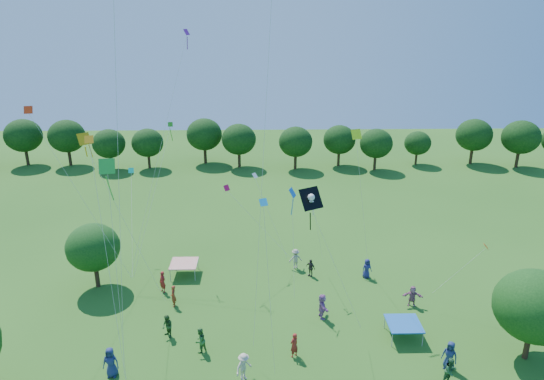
{
  "coord_description": "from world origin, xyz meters",
  "views": [
    {
      "loc": [
        -0.61,
        -11.86,
        20.16
      ],
      "look_at": [
        0.0,
        14.0,
        11.0
      ],
      "focal_mm": 32.0,
      "sensor_mm": 36.0,
      "label": 1
    }
  ],
  "objects_px": {
    "pirate_kite": "(312,200)",
    "near_tree_east": "(535,306)",
    "tent_red_stripe": "(184,263)",
    "tent_blue": "(404,324)",
    "near_tree_north": "(93,247)"
  },
  "relations": [
    {
      "from": "near_tree_east",
      "to": "pirate_kite",
      "type": "relative_size",
      "value": 0.6
    },
    {
      "from": "tent_red_stripe",
      "to": "near_tree_north",
      "type": "bearing_deg",
      "value": -165.39
    },
    {
      "from": "near_tree_east",
      "to": "tent_blue",
      "type": "relative_size",
      "value": 2.72
    },
    {
      "from": "near_tree_east",
      "to": "near_tree_north",
      "type": "bearing_deg",
      "value": 162.48
    },
    {
      "from": "near_tree_east",
      "to": "tent_red_stripe",
      "type": "relative_size",
      "value": 2.72
    },
    {
      "from": "tent_blue",
      "to": "near_tree_north",
      "type": "bearing_deg",
      "value": 162.6
    },
    {
      "from": "near_tree_north",
      "to": "pirate_kite",
      "type": "height_order",
      "value": "pirate_kite"
    },
    {
      "from": "tent_red_stripe",
      "to": "tent_blue",
      "type": "height_order",
      "value": "same"
    },
    {
      "from": "tent_red_stripe",
      "to": "pirate_kite",
      "type": "distance_m",
      "value": 17.16
    },
    {
      "from": "near_tree_east",
      "to": "tent_red_stripe",
      "type": "xyz_separation_m",
      "value": [
        -22.98,
        11.07,
        -2.74
      ]
    },
    {
      "from": "tent_red_stripe",
      "to": "pirate_kite",
      "type": "xyz_separation_m",
      "value": [
        9.27,
        -10.79,
        9.6
      ]
    },
    {
      "from": "tent_blue",
      "to": "pirate_kite",
      "type": "distance_m",
      "value": 11.82
    },
    {
      "from": "near_tree_north",
      "to": "tent_blue",
      "type": "xyz_separation_m",
      "value": [
        22.49,
        -7.05,
        -2.41
      ]
    },
    {
      "from": "tent_blue",
      "to": "tent_red_stripe",
      "type": "bearing_deg",
      "value": 151.06
    },
    {
      "from": "pirate_kite",
      "to": "near_tree_east",
      "type": "bearing_deg",
      "value": -1.15
    }
  ]
}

